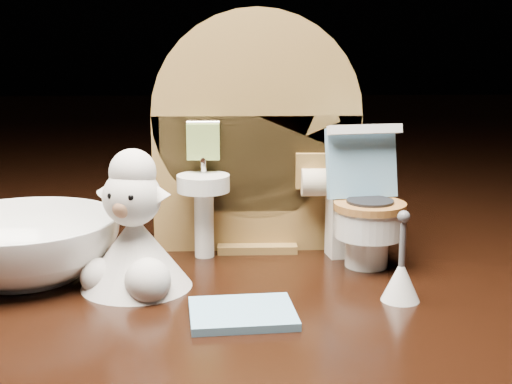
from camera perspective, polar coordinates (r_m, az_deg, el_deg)
backdrop_panel at (r=0.45m, az=-0.05°, el=3.66°), size 0.13×0.05×0.15m
toy_toilet at (r=0.43m, az=8.58°, el=-1.66°), size 0.05×0.06×0.08m
bath_mat at (r=0.35m, az=-1.11°, el=-9.68°), size 0.05×0.05×0.00m
toilet_brush at (r=0.38m, az=11.52°, el=-6.69°), size 0.02×0.02×0.05m
plush_lamb at (r=0.39m, az=-9.72°, el=-3.81°), size 0.06×0.06×0.08m
ceramic_bowl at (r=0.42m, az=-18.10°, el=-4.22°), size 0.12×0.12×0.03m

